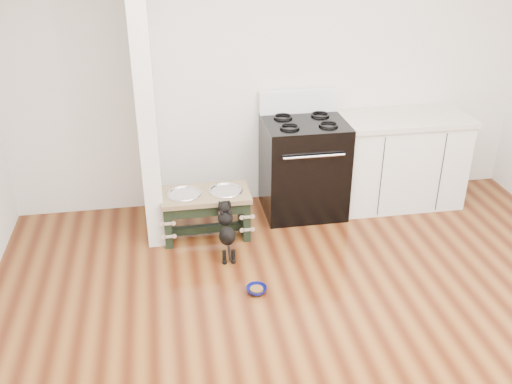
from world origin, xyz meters
name	(u,v)px	position (x,y,z in m)	size (l,w,h in m)	color
ground	(344,367)	(0.00, 0.00, 0.00)	(5.00, 5.00, 0.00)	#451C0C
room_shell	(365,136)	(0.00, 0.00, 1.62)	(5.00, 5.00, 5.00)	silver
partition_wall	(144,85)	(-1.18, 2.10, 1.35)	(0.15, 0.80, 2.70)	silver
oven_range	(303,165)	(0.25, 2.16, 0.48)	(0.76, 0.69, 1.14)	black
cabinet_run	(399,160)	(1.23, 2.18, 0.45)	(1.24, 0.64, 0.91)	silver
dog_feeder	(206,205)	(-0.73, 1.82, 0.31)	(0.79, 0.42, 0.45)	black
puppy	(226,229)	(-0.59, 1.46, 0.26)	(0.14, 0.41, 0.48)	black
floor_bowl	(257,290)	(-0.43, 0.89, 0.03)	(0.20, 0.20, 0.05)	navy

